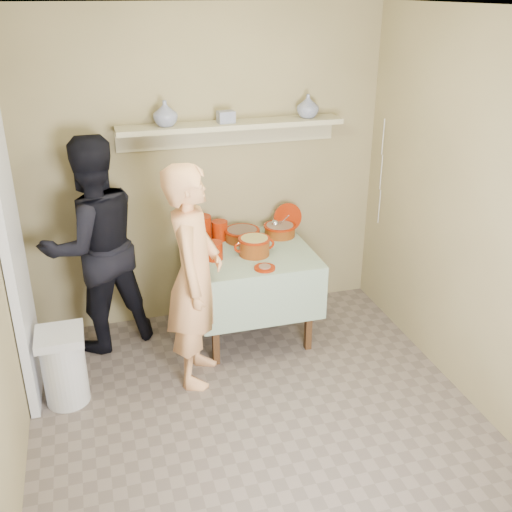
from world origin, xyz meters
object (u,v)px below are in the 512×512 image
object	(u,v)px
trash_bin	(64,367)
person_cook	(194,277)
person_helper	(94,246)
cazuela_rice	(254,245)
serving_table	(250,263)

from	to	relation	value
trash_bin	person_cook	bearing A→B (deg)	2.97
person_helper	cazuela_rice	bearing A→B (deg)	146.37
person_helper	trash_bin	bearing A→B (deg)	47.96
person_helper	trash_bin	xyz separation A→B (m)	(-0.29, -0.73, -0.58)
person_cook	serving_table	bearing A→B (deg)	-28.13
cazuela_rice	trash_bin	world-z (taller)	cazuela_rice
person_cook	trash_bin	xyz separation A→B (m)	(-0.95, -0.05, -0.54)
person_cook	serving_table	xyz separation A→B (m)	(0.54, 0.49, -0.18)
person_helper	cazuela_rice	size ratio (longest dim) A/B	5.24
person_cook	trash_bin	size ratio (longest dim) A/B	2.95
trash_bin	cazuela_rice	bearing A→B (deg)	16.41
serving_table	trash_bin	xyz separation A→B (m)	(-1.49, -0.54, -0.36)
person_cook	person_helper	xyz separation A→B (m)	(-0.66, 0.68, 0.04)
cazuela_rice	person_cook	bearing A→B (deg)	-144.55
serving_table	cazuela_rice	xyz separation A→B (m)	(0.01, -0.10, 0.20)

